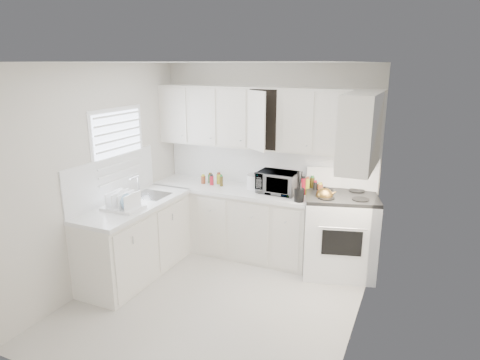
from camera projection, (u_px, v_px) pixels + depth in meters
The scene contains 34 objects.
floor at pixel (215, 302), 4.73m from camera, with size 3.20×3.20×0.00m, color beige.
ceiling at pixel (210, 62), 4.03m from camera, with size 3.20×3.20×0.00m, color white.
wall_back at pixel (267, 161), 5.78m from camera, with size 3.00×3.00×0.00m, color beige.
wall_front at pixel (107, 253), 2.97m from camera, with size 3.00×3.00×0.00m, color beige.
wall_left at pixel (100, 177), 4.97m from camera, with size 3.20×3.20×0.00m, color beige.
wall_right at pixel (360, 212), 3.79m from camera, with size 3.20×3.20×0.00m, color beige.
window_blinds at pixel (119, 150), 5.20m from camera, with size 0.06×0.96×1.06m, color white, non-canonical shape.
lower_cabinets_back at pixel (232, 221), 5.90m from camera, with size 2.22×0.60×0.90m, color beige, non-canonical shape.
lower_cabinets_left at pixel (136, 241), 5.25m from camera, with size 0.60×1.60×0.90m, color beige, non-canonical shape.
countertop_back at pixel (232, 189), 5.77m from camera, with size 2.24×0.64×0.05m, color silver.
countertop_left at pixel (134, 205), 5.12m from camera, with size 0.64×1.62×0.05m, color silver.
backsplash_back at pixel (266, 166), 5.80m from camera, with size 2.98×0.02×0.55m, color silver.
backsplash_left at pixel (113, 179), 5.16m from camera, with size 0.02×1.60×0.55m, color silver.
upper_cabinets_back at pixel (263, 148), 5.59m from camera, with size 3.00×0.33×0.80m, color beige, non-canonical shape.
upper_cabinets_right at pixel (358, 168), 4.52m from camera, with size 0.33×0.90×0.80m, color beige, non-canonical shape.
sink at pixel (151, 186), 5.39m from camera, with size 0.42×0.38×0.30m, color gray, non-canonical shape.
stove at pixel (340, 223), 5.25m from camera, with size 0.86×0.71×1.33m, color white, non-canonical shape.
tea_kettle at pixel (324, 195), 5.08m from camera, with size 0.26×0.22×0.24m, color olive, non-canonical shape.
frying_pan at pixel (359, 198), 5.24m from camera, with size 0.26×0.44×0.04m, color black, non-canonical shape.
microwave at pixel (278, 180), 5.48m from camera, with size 0.51×0.28×0.35m, color gray.
rice_cooker at pixel (255, 180), 5.68m from camera, with size 0.23×0.23×0.23m, color white, non-canonical shape.
paper_towel at pixel (268, 177), 5.75m from camera, with size 0.12×0.12×0.27m, color white.
utensil_crock at pixel (299, 186), 5.12m from camera, with size 0.13×0.13×0.40m, color black, non-canonical shape.
dish_rack at pixel (123, 199), 4.87m from camera, with size 0.43×0.32×0.24m, color white, non-canonical shape.
spice_left_0 at pixel (207, 177), 6.04m from camera, with size 0.06×0.06×0.13m, color brown.
spice_left_1 at pixel (208, 179), 5.93m from camera, with size 0.06×0.06×0.13m, color #297B36.
spice_left_2 at pixel (216, 178), 5.98m from camera, with size 0.06×0.06×0.13m, color #A71626.
spice_left_3 at pixel (218, 180), 5.87m from camera, with size 0.06×0.06×0.13m, color gold.
spice_left_4 at pixel (225, 179), 5.92m from camera, with size 0.06×0.06×0.13m, color #4E4016.
sauce_right_0 at pixel (304, 186), 5.50m from camera, with size 0.06×0.06×0.19m, color #A71626.
sauce_right_1 at pixel (307, 187), 5.43m from camera, with size 0.06×0.06×0.19m, color gold.
sauce_right_2 at pixel (312, 187), 5.46m from camera, with size 0.06×0.06×0.19m, color #4E4016.
sauce_right_3 at pixel (315, 188), 5.38m from camera, with size 0.06×0.06×0.19m, color black.
sauce_right_4 at pixel (321, 188), 5.41m from camera, with size 0.06×0.06×0.19m, color brown.
Camera 1 is at (1.97, -3.70, 2.59)m, focal length 31.51 mm.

